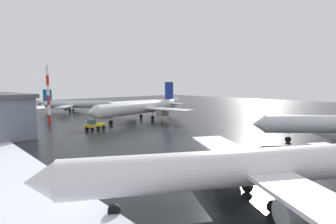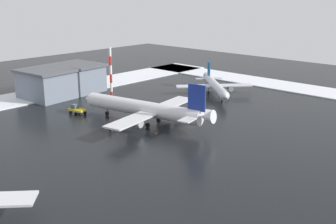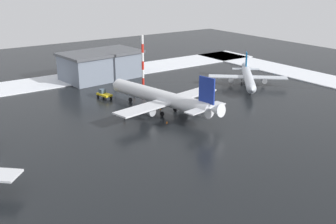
{
  "view_description": "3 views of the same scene",
  "coord_description": "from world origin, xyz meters",
  "px_view_note": "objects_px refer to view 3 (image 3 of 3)",
  "views": [
    {
      "loc": [
        56.02,
        -53.05,
        10.9
      ],
      "look_at": [
        1.87,
        -2.14,
        2.68
      ],
      "focal_mm": 28.0,
      "sensor_mm": 36.0,
      "label": 1
    },
    {
      "loc": [
        61.5,
        64.63,
        30.94
      ],
      "look_at": [
        -8.97,
        -0.54,
        3.24
      ],
      "focal_mm": 45.0,
      "sensor_mm": 36.0,
      "label": 2
    },
    {
      "loc": [
        49.91,
        76.47,
        33.31
      ],
      "look_at": [
        -3.05,
        1.49,
        2.46
      ],
      "focal_mm": 45.0,
      "sensor_mm": 36.0,
      "label": 3
    }
  ],
  "objects_px": {
    "airplane_distant_tail": "(248,78)",
    "cargo_hangar": "(101,65)",
    "traffic_cone_near_nose": "(167,122)",
    "traffic_cone_mid_line": "(160,109)",
    "pushback_tug": "(104,94)",
    "antenna_mast": "(143,61)",
    "airplane_parked_starboard": "(162,98)",
    "ground_crew_mid_apron": "(134,93)",
    "ground_crew_beside_wing": "(124,115)"
  },
  "relations": [
    {
      "from": "airplane_distant_tail",
      "to": "traffic_cone_near_nose",
      "type": "distance_m",
      "value": 40.62
    },
    {
      "from": "airplane_distant_tail",
      "to": "traffic_cone_near_nose",
      "type": "bearing_deg",
      "value": -30.9
    },
    {
      "from": "ground_crew_mid_apron",
      "to": "pushback_tug",
      "type": "bearing_deg",
      "value": 154.29
    },
    {
      "from": "pushback_tug",
      "to": "antenna_mast",
      "type": "bearing_deg",
      "value": -83.17
    },
    {
      "from": "ground_crew_mid_apron",
      "to": "traffic_cone_near_nose",
      "type": "distance_m",
      "value": 24.02
    },
    {
      "from": "ground_crew_mid_apron",
      "to": "antenna_mast",
      "type": "distance_m",
      "value": 12.76
    },
    {
      "from": "airplane_parked_starboard",
      "to": "pushback_tug",
      "type": "distance_m",
      "value": 20.12
    },
    {
      "from": "airplane_distant_tail",
      "to": "traffic_cone_mid_line",
      "type": "relative_size",
      "value": 42.54
    },
    {
      "from": "airplane_parked_starboard",
      "to": "ground_crew_mid_apron",
      "type": "xyz_separation_m",
      "value": [
        -1.47,
        -16.0,
        -2.75
      ]
    },
    {
      "from": "airplane_distant_tail",
      "to": "cargo_hangar",
      "type": "relative_size",
      "value": 0.89
    },
    {
      "from": "airplane_distant_tail",
      "to": "traffic_cone_mid_line",
      "type": "bearing_deg",
      "value": -43.28
    },
    {
      "from": "airplane_parked_starboard",
      "to": "traffic_cone_near_nose",
      "type": "bearing_deg",
      "value": 142.44
    },
    {
      "from": "airplane_distant_tail",
      "to": "ground_crew_beside_wing",
      "type": "bearing_deg",
      "value": -43.71
    },
    {
      "from": "airplane_distant_tail",
      "to": "pushback_tug",
      "type": "height_order",
      "value": "airplane_distant_tail"
    },
    {
      "from": "ground_crew_mid_apron",
      "to": "antenna_mast",
      "type": "bearing_deg",
      "value": 38.76
    },
    {
      "from": "cargo_hangar",
      "to": "traffic_cone_near_nose",
      "type": "relative_size",
      "value": 47.8
    },
    {
      "from": "airplane_distant_tail",
      "to": "traffic_cone_near_nose",
      "type": "height_order",
      "value": "airplane_distant_tail"
    },
    {
      "from": "traffic_cone_near_nose",
      "to": "airplane_parked_starboard",
      "type": "bearing_deg",
      "value": -117.16
    },
    {
      "from": "airplane_distant_tail",
      "to": "pushback_tug",
      "type": "distance_m",
      "value": 43.62
    },
    {
      "from": "ground_crew_mid_apron",
      "to": "cargo_hangar",
      "type": "distance_m",
      "value": 24.1
    },
    {
      "from": "airplane_distant_tail",
      "to": "antenna_mast",
      "type": "distance_m",
      "value": 32.07
    },
    {
      "from": "ground_crew_mid_apron",
      "to": "traffic_cone_mid_line",
      "type": "distance_m",
      "value": 14.33
    },
    {
      "from": "airplane_distant_tail",
      "to": "antenna_mast",
      "type": "xyz_separation_m",
      "value": [
        25.63,
        -18.64,
        4.93
      ]
    },
    {
      "from": "traffic_cone_mid_line",
      "to": "airplane_parked_starboard",
      "type": "bearing_deg",
      "value": 72.12
    },
    {
      "from": "airplane_distant_tail",
      "to": "antenna_mast",
      "type": "bearing_deg",
      "value": -84.68
    },
    {
      "from": "ground_crew_beside_wing",
      "to": "traffic_cone_mid_line",
      "type": "height_order",
      "value": "ground_crew_beside_wing"
    },
    {
      "from": "antenna_mast",
      "to": "traffic_cone_near_nose",
      "type": "bearing_deg",
      "value": 67.28
    },
    {
      "from": "traffic_cone_near_nose",
      "to": "traffic_cone_mid_line",
      "type": "distance_m",
      "value": 10.13
    },
    {
      "from": "airplane_distant_tail",
      "to": "ground_crew_mid_apron",
      "type": "distance_m",
      "value": 35.17
    },
    {
      "from": "airplane_parked_starboard",
      "to": "ground_crew_mid_apron",
      "type": "bearing_deg",
      "value": -15.64
    },
    {
      "from": "airplane_parked_starboard",
      "to": "ground_crew_mid_apron",
      "type": "height_order",
      "value": "airplane_parked_starboard"
    },
    {
      "from": "airplane_distant_tail",
      "to": "traffic_cone_near_nose",
      "type": "xyz_separation_m",
      "value": [
        38.61,
        12.36,
        -2.55
      ]
    },
    {
      "from": "airplane_parked_starboard",
      "to": "pushback_tug",
      "type": "relative_size",
      "value": 7.7
    },
    {
      "from": "airplane_distant_tail",
      "to": "traffic_cone_near_nose",
      "type": "relative_size",
      "value": 42.54
    },
    {
      "from": "cargo_hangar",
      "to": "traffic_cone_near_nose",
      "type": "xyz_separation_m",
      "value": [
        7.08,
        47.2,
        -4.17
      ]
    },
    {
      "from": "airplane_parked_starboard",
      "to": "ground_crew_beside_wing",
      "type": "xyz_separation_m",
      "value": [
        10.2,
        -1.05,
        -2.75
      ]
    },
    {
      "from": "pushback_tug",
      "to": "traffic_cone_near_nose",
      "type": "height_order",
      "value": "pushback_tug"
    },
    {
      "from": "ground_crew_beside_wing",
      "to": "traffic_cone_near_nose",
      "type": "relative_size",
      "value": 3.11
    },
    {
      "from": "antenna_mast",
      "to": "cargo_hangar",
      "type": "bearing_deg",
      "value": -70.02
    },
    {
      "from": "traffic_cone_near_nose",
      "to": "cargo_hangar",
      "type": "bearing_deg",
      "value": -98.54
    },
    {
      "from": "airplane_parked_starboard",
      "to": "pushback_tug",
      "type": "xyz_separation_m",
      "value": [
        6.5,
        -18.89,
        -2.44
      ]
    },
    {
      "from": "airplane_parked_starboard",
      "to": "traffic_cone_mid_line",
      "type": "distance_m",
      "value": 3.89
    },
    {
      "from": "pushback_tug",
      "to": "traffic_cone_mid_line",
      "type": "xyz_separation_m",
      "value": [
        -7.05,
        17.17,
        -1.01
      ]
    },
    {
      "from": "ground_crew_beside_wing",
      "to": "ground_crew_mid_apron",
      "type": "xyz_separation_m",
      "value": [
        -11.67,
        -14.95,
        0.0
      ]
    },
    {
      "from": "traffic_cone_near_nose",
      "to": "traffic_cone_mid_line",
      "type": "bearing_deg",
      "value": -115.52
    },
    {
      "from": "airplane_parked_starboard",
      "to": "antenna_mast",
      "type": "relative_size",
      "value": 2.44
    },
    {
      "from": "pushback_tug",
      "to": "ground_crew_mid_apron",
      "type": "height_order",
      "value": "pushback_tug"
    },
    {
      "from": "airplane_distant_tail",
      "to": "pushback_tug",
      "type": "xyz_separation_m",
      "value": [
        41.3,
        -13.95,
        -1.54
      ]
    },
    {
      "from": "cargo_hangar",
      "to": "airplane_distant_tail",
      "type": "bearing_deg",
      "value": 126.78
    },
    {
      "from": "pushback_tug",
      "to": "airplane_distant_tail",
      "type": "bearing_deg",
      "value": -118.5
    }
  ]
}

